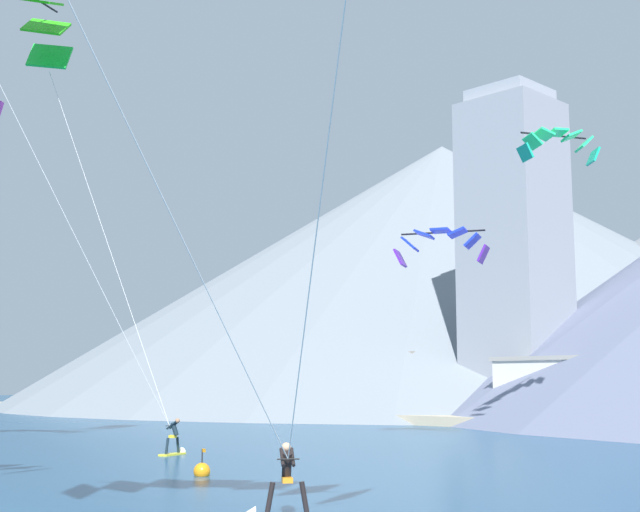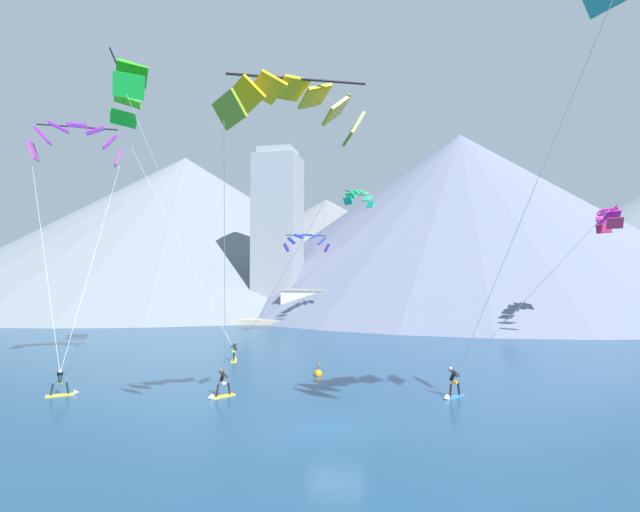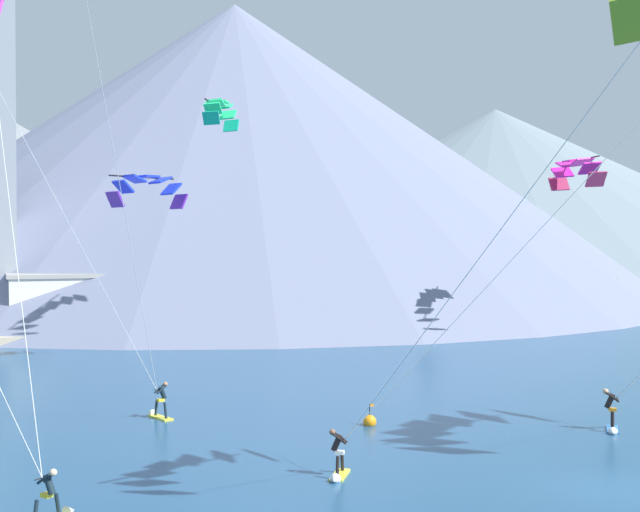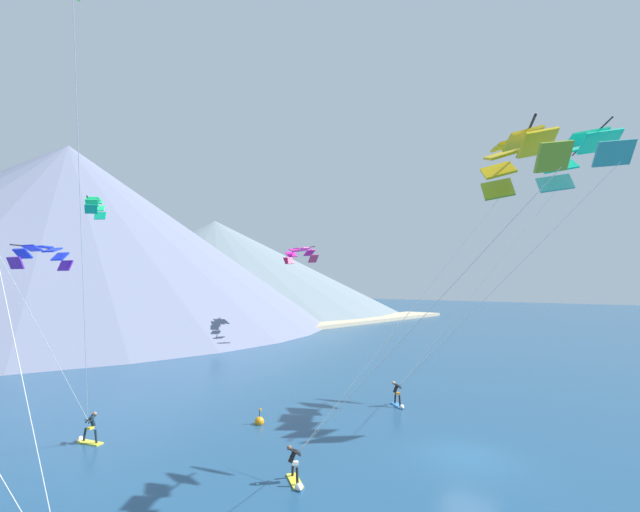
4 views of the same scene
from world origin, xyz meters
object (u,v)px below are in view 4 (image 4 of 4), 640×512
parafoil_kite_near_lead (577,155)px  kitesurfer_far_left (88,434)px  parafoil_kite_near_trail (515,159)px  parafoil_kite_distant_mid_solo (300,253)px  parafoil_kite_distant_low_drift (95,205)px  race_marker_buoy (259,421)px  kitesurfer_near_trail (296,474)px  parafoil_kite_distant_high_outer (42,255)px  kitesurfer_near_lead (398,399)px

parafoil_kite_near_lead → kitesurfer_far_left: bearing=142.1°
parafoil_kite_near_trail → parafoil_kite_distant_mid_solo: 41.49m
parafoil_kite_near_trail → parafoil_kite_distant_low_drift: size_ratio=3.10×
parafoil_kite_distant_low_drift → race_marker_buoy: parafoil_kite_distant_low_drift is taller
kitesurfer_near_trail → parafoil_kite_distant_low_drift: 35.20m
parafoil_kite_distant_mid_solo → parafoil_kite_near_lead: bearing=-103.9°
parafoil_kite_near_lead → race_marker_buoy: bearing=138.8°
kitesurfer_near_trail → race_marker_buoy: (4.14, 7.04, -0.27)m
kitesurfer_far_left → parafoil_kite_distant_mid_solo: (32.79, 15.81, 12.21)m
parafoil_kite_near_trail → parafoil_kite_distant_high_outer: bearing=102.8°
kitesurfer_near_lead → kitesurfer_far_left: (-16.59, 8.94, -0.09)m
race_marker_buoy → kitesurfer_near_trail: bearing=-120.4°
kitesurfer_near_lead → parafoil_kite_distant_low_drift: parafoil_kite_distant_low_drift is taller
kitesurfer_near_lead → parafoil_kite_near_trail: 17.81m
parafoil_kite_near_trail → parafoil_kite_distant_mid_solo: parafoil_kite_near_trail is taller
kitesurfer_near_lead → parafoil_kite_distant_low_drift: size_ratio=0.40×
parafoil_kite_near_lead → race_marker_buoy: 27.57m
parafoil_kite_distant_high_outer → parafoil_kite_distant_mid_solo: parafoil_kite_distant_mid_solo is taller
parafoil_kite_distant_mid_solo → race_marker_buoy: bearing=-140.6°
kitesurfer_near_lead → parafoil_kite_distant_mid_solo: size_ratio=0.28×
parafoil_kite_near_trail → race_marker_buoy: parafoil_kite_near_trail is taller
parafoil_kite_near_lead → parafoil_kite_distant_low_drift: bearing=113.5°
parafoil_kite_near_lead → kitesurfer_near_trail: bearing=160.5°
parafoil_kite_distant_low_drift → race_marker_buoy: size_ratio=4.28×
kitesurfer_near_lead → parafoil_kite_near_lead: (7.60, -9.89, 16.74)m
parafoil_kite_near_lead → parafoil_kite_distant_high_outer: (-22.09, 34.85, -6.46)m
parafoil_kite_distant_low_drift → parafoil_kite_distant_high_outer: bearing=-146.0°
kitesurfer_far_left → race_marker_buoy: bearing=-30.0°
kitesurfer_near_trail → parafoil_kite_near_lead: size_ratio=0.10×
parafoil_kite_distant_high_outer → parafoil_kite_distant_low_drift: bearing=34.0°
kitesurfer_near_lead → parafoil_kite_near_trail: parafoil_kite_near_trail is taller
kitesurfer_near_trail → race_marker_buoy: size_ratio=1.65×
parafoil_kite_distant_high_outer → kitesurfer_near_lead: bearing=-59.9°
kitesurfer_near_lead → parafoil_kite_distant_low_drift: (-9.10, 28.59, 15.62)m
kitesurfer_near_trail → parafoil_kite_near_trail: size_ratio=0.12×
parafoil_kite_near_lead → parafoil_kite_distant_low_drift: (-16.70, 38.48, -1.12)m
parafoil_kite_near_trail → parafoil_kite_distant_mid_solo: size_ratio=2.16×
parafoil_kite_distant_low_drift → race_marker_buoy: 29.04m
kitesurfer_far_left → parafoil_kite_distant_mid_solo: parafoil_kite_distant_mid_solo is taller
kitesurfer_near_trail → race_marker_buoy: 8.17m
parafoil_kite_near_trail → kitesurfer_far_left: bearing=118.0°
parafoil_kite_near_lead → parafoil_kite_near_trail: parafoil_kite_near_lead is taller
parafoil_kite_distant_mid_solo → kitesurfer_far_left: bearing=-154.3°
parafoil_kite_near_lead → parafoil_kite_near_trail: (-14.18, -0.02, -3.49)m
parafoil_kite_near_lead → race_marker_buoy: parafoil_kite_near_lead is taller
kitesurfer_near_lead → parafoil_kite_near_lead: parafoil_kite_near_lead is taller
race_marker_buoy → parafoil_kite_distant_high_outer: bearing=105.8°
kitesurfer_near_trail → parafoil_kite_distant_high_outer: size_ratio=0.32×
parafoil_kite_near_trail → parafoil_kite_distant_low_drift: parafoil_kite_distant_low_drift is taller
kitesurfer_near_lead → kitesurfer_near_trail: bearing=-168.1°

